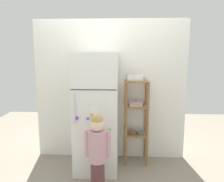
{
  "coord_description": "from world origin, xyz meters",
  "views": [
    {
      "loc": [
        0.19,
        -2.97,
        1.63
      ],
      "look_at": [
        0.04,
        0.02,
        1.13
      ],
      "focal_mm": 35.36,
      "sensor_mm": 36.0,
      "label": 1
    }
  ],
  "objects_px": {
    "refrigerator": "(97,112)",
    "child_standing": "(98,146)",
    "fruit_bin": "(135,78)",
    "pantry_shelf_unit": "(136,116)"
  },
  "relations": [
    {
      "from": "refrigerator",
      "to": "child_standing",
      "type": "xyz_separation_m",
      "value": [
        0.07,
        -0.58,
        -0.25
      ]
    },
    {
      "from": "refrigerator",
      "to": "fruit_bin",
      "type": "height_order",
      "value": "refrigerator"
    },
    {
      "from": "refrigerator",
      "to": "pantry_shelf_unit",
      "type": "height_order",
      "value": "refrigerator"
    },
    {
      "from": "child_standing",
      "to": "fruit_bin",
      "type": "distance_m",
      "value": 1.16
    },
    {
      "from": "refrigerator",
      "to": "child_standing",
      "type": "height_order",
      "value": "refrigerator"
    },
    {
      "from": "pantry_shelf_unit",
      "to": "refrigerator",
      "type": "bearing_deg",
      "value": -161.55
    },
    {
      "from": "refrigerator",
      "to": "child_standing",
      "type": "relative_size",
      "value": 1.73
    },
    {
      "from": "refrigerator",
      "to": "pantry_shelf_unit",
      "type": "xyz_separation_m",
      "value": [
        0.57,
        0.19,
        -0.1
      ]
    },
    {
      "from": "refrigerator",
      "to": "child_standing",
      "type": "bearing_deg",
      "value": -82.75
    },
    {
      "from": "fruit_bin",
      "to": "pantry_shelf_unit",
      "type": "bearing_deg",
      "value": -43.06
    }
  ]
}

